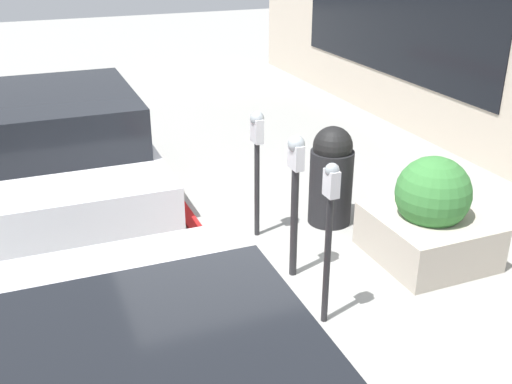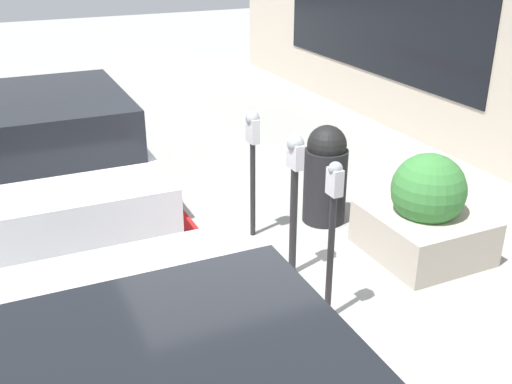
% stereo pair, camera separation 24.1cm
% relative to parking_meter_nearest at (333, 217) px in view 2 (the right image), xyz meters
% --- Properties ---
extents(ground_plane, '(40.00, 40.00, 0.00)m').
position_rel_parking_meter_nearest_xyz_m(ground_plane, '(0.84, 0.47, -1.02)').
color(ground_plane, '#999993').
extents(curb_strip, '(19.00, 0.16, 0.04)m').
position_rel_parking_meter_nearest_xyz_m(curb_strip, '(0.84, 0.55, -1.00)').
color(curb_strip, red).
rests_on(curb_strip, ground_plane).
extents(parking_meter_nearest, '(0.14, 0.12, 1.52)m').
position_rel_parking_meter_nearest_xyz_m(parking_meter_nearest, '(0.00, 0.00, 0.00)').
color(parking_meter_nearest, '#232326').
rests_on(parking_meter_nearest, ground_plane).
extents(parking_meter_second, '(0.19, 0.16, 1.48)m').
position_rel_parking_meter_nearest_xyz_m(parking_meter_second, '(0.82, -0.08, -0.01)').
color(parking_meter_second, '#232326').
rests_on(parking_meter_second, ground_plane).
extents(parking_meter_middle, '(0.18, 0.15, 1.47)m').
position_rel_parking_meter_nearest_xyz_m(parking_meter_middle, '(1.75, -0.07, 0.05)').
color(parking_meter_middle, '#232326').
rests_on(parking_meter_middle, ground_plane).
extents(planter_box, '(1.17, 1.11, 1.13)m').
position_rel_parking_meter_nearest_xyz_m(planter_box, '(0.60, -1.55, -0.57)').
color(planter_box, '#B2A899').
rests_on(planter_box, ground_plane).
extents(parked_car_middle, '(4.31, 1.95, 1.47)m').
position_rel_parking_meter_nearest_xyz_m(parked_car_middle, '(3.50, 1.77, -0.26)').
color(parked_car_middle, silver).
rests_on(parked_car_middle, ground_plane).
extents(trash_bin, '(0.51, 0.51, 1.19)m').
position_rel_parking_meter_nearest_xyz_m(trash_bin, '(1.74, -1.00, -0.43)').
color(trash_bin, black).
rests_on(trash_bin, ground_plane).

